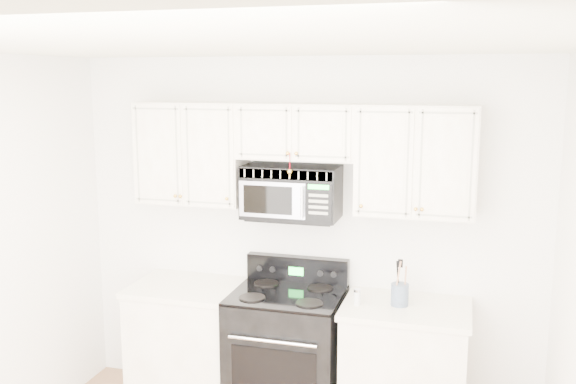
% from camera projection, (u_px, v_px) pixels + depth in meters
% --- Properties ---
extents(room, '(3.51, 3.51, 2.61)m').
position_uv_depth(room, '(216.00, 315.00, 3.14)').
color(room, '#8F6543').
rests_on(room, ground).
extents(base_cabinet_left, '(0.86, 0.65, 0.92)m').
position_uv_depth(base_cabinet_left, '(192.00, 347.00, 4.87)').
color(base_cabinet_left, white).
rests_on(base_cabinet_left, ground).
extents(base_cabinet_right, '(0.86, 0.65, 0.92)m').
position_uv_depth(base_cabinet_right, '(404.00, 373.00, 4.44)').
color(base_cabinet_right, white).
rests_on(base_cabinet_right, ground).
extents(range, '(0.78, 0.71, 1.12)m').
position_uv_depth(range, '(287.00, 352.00, 4.64)').
color(range, black).
rests_on(range, ground).
extents(upper_cabinets, '(2.44, 0.37, 0.75)m').
position_uv_depth(upper_cabinets, '(299.00, 151.00, 4.53)').
color(upper_cabinets, white).
rests_on(upper_cabinets, ground).
extents(microwave, '(0.69, 0.39, 0.38)m').
position_uv_depth(microwave, '(291.00, 192.00, 4.59)').
color(microwave, black).
rests_on(microwave, ground).
extents(utensil_crock, '(0.12, 0.12, 0.32)m').
position_uv_depth(utensil_crock, '(400.00, 294.00, 4.35)').
color(utensil_crock, slate).
rests_on(utensil_crock, base_cabinet_right).
extents(shaker_salt, '(0.04, 0.04, 0.10)m').
position_uv_depth(shaker_salt, '(358.00, 296.00, 4.38)').
color(shaker_salt, silver).
rests_on(shaker_salt, base_cabinet_right).
extents(shaker_pepper, '(0.05, 0.05, 0.11)m').
position_uv_depth(shaker_pepper, '(357.00, 297.00, 4.36)').
color(shaker_pepper, silver).
rests_on(shaker_pepper, base_cabinet_right).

